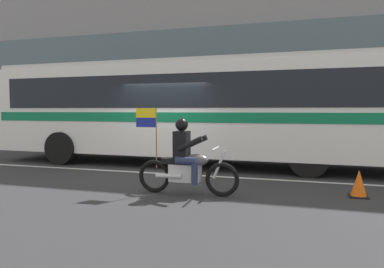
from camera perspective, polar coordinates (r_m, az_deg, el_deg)
name	(u,v)px	position (r m, az deg, el deg)	size (l,w,h in m)	color
ground_plane	(164,170)	(10.91, -4.26, -5.48)	(60.00, 60.00, 0.00)	#2B2B2D
sidewalk_curb	(210,150)	(15.71, 2.69, -2.39)	(28.00, 3.80, 0.15)	gray
lane_center_stripe	(156,173)	(10.37, -5.51, -5.95)	(26.60, 0.14, 0.01)	silver
transit_bus	(192,105)	(11.75, -0.06, 4.41)	(12.94, 2.81, 3.22)	white
motorcycle_with_rider	(186,162)	(7.68, -0.90, -4.33)	(2.20, 0.64, 1.78)	black
traffic_cone	(359,184)	(8.21, 24.10, -7.01)	(0.36, 0.36, 0.55)	#EA590F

